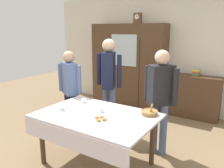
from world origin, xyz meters
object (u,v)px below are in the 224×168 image
(spoon_near_right, at_px, (97,104))
(person_near_right_end, at_px, (109,76))
(bookshelf_low, at_px, (194,97))
(tea_cup_mid_left, at_px, (84,101))
(bread_basket, at_px, (149,112))
(spoon_near_left, at_px, (132,125))
(book_stack, at_px, (196,73))
(person_beside_shelf, at_px, (70,85))
(wall_cabinet, at_px, (128,66))
(person_by_cabinet, at_px, (160,93))
(mantel_clock, at_px, (138,18))
(dining_table, at_px, (95,122))
(tea_cup_back_edge, at_px, (101,111))
(pastry_plate, at_px, (100,120))
(spoon_front_edge, at_px, (80,119))
(tea_cup_far_left, at_px, (62,109))

(spoon_near_right, relative_size, person_near_right_end, 0.07)
(bookshelf_low, relative_size, tea_cup_mid_left, 8.17)
(bread_basket, distance_m, spoon_near_left, 0.45)
(book_stack, bearing_deg, spoon_near_right, -113.10)
(bookshelf_low, xyz_separation_m, person_beside_shelf, (-1.74, -2.02, 0.46))
(wall_cabinet, bearing_deg, person_by_cabinet, -49.60)
(mantel_clock, distance_m, bookshelf_low, 2.18)
(mantel_clock, bearing_deg, person_beside_shelf, -100.09)
(mantel_clock, bearing_deg, spoon_near_left, -64.37)
(spoon_near_right, bearing_deg, dining_table, -57.35)
(wall_cabinet, height_order, bread_basket, wall_cabinet)
(tea_cup_back_edge, distance_m, spoon_near_right, 0.35)
(person_near_right_end, bearing_deg, person_beside_shelf, -142.36)
(mantel_clock, height_order, person_by_cabinet, mantel_clock)
(wall_cabinet, relative_size, person_by_cabinet, 1.25)
(spoon_near_right, height_order, person_near_right_end, person_near_right_end)
(tea_cup_back_edge, bearing_deg, spoon_near_left, -15.49)
(tea_cup_back_edge, height_order, person_beside_shelf, person_beside_shelf)
(book_stack, bearing_deg, pastry_plate, -101.19)
(wall_cabinet, relative_size, spoon_front_edge, 17.06)
(mantel_clock, relative_size, spoon_near_left, 2.02)
(spoon_near_right, relative_size, person_by_cabinet, 0.07)
(spoon_near_right, bearing_deg, bookshelf_low, 66.90)
(tea_cup_back_edge, xyz_separation_m, person_near_right_end, (-0.46, 0.91, 0.28))
(tea_cup_back_edge, bearing_deg, bookshelf_low, 74.10)
(spoon_near_right, relative_size, spoon_near_left, 1.00)
(book_stack, xyz_separation_m, person_near_right_end, (-1.18, -1.59, 0.07))
(bookshelf_low, relative_size, bread_basket, 4.43)
(bookshelf_low, height_order, person_by_cabinet, person_by_cabinet)
(spoon_near_right, bearing_deg, person_beside_shelf, 163.13)
(bookshelf_low, relative_size, person_beside_shelf, 0.69)
(wall_cabinet, height_order, person_by_cabinet, wall_cabinet)
(wall_cabinet, xyz_separation_m, person_beside_shelf, (-0.12, -1.97, -0.09))
(book_stack, bearing_deg, dining_table, -105.23)
(mantel_clock, distance_m, spoon_near_left, 3.22)
(bread_basket, distance_m, person_beside_shelf, 1.65)
(tea_cup_far_left, distance_m, person_by_cabinet, 1.47)
(wall_cabinet, height_order, pastry_plate, wall_cabinet)
(wall_cabinet, distance_m, person_near_right_end, 1.60)
(bookshelf_low, xyz_separation_m, pastry_plate, (-0.55, -2.76, 0.31))
(wall_cabinet, distance_m, spoon_near_right, 2.32)
(mantel_clock, height_order, tea_cup_mid_left, mantel_clock)
(bread_basket, relative_size, spoon_near_right, 2.02)
(spoon_near_left, bearing_deg, bookshelf_low, 87.20)
(dining_table, distance_m, person_by_cabinet, 1.06)
(pastry_plate, xyz_separation_m, spoon_near_right, (-0.42, 0.50, -0.01))
(mantel_clock, relative_size, tea_cup_mid_left, 1.85)
(tea_cup_back_edge, height_order, person_by_cabinet, person_by_cabinet)
(tea_cup_mid_left, height_order, person_by_cabinet, person_by_cabinet)
(book_stack, distance_m, spoon_near_right, 2.47)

